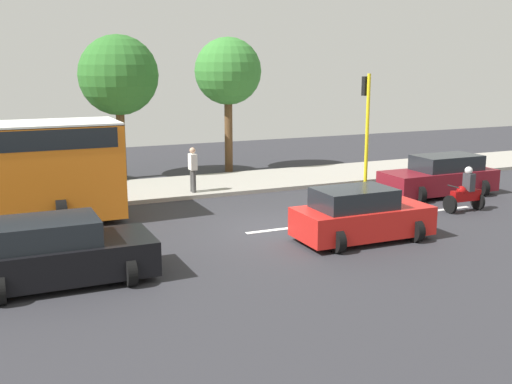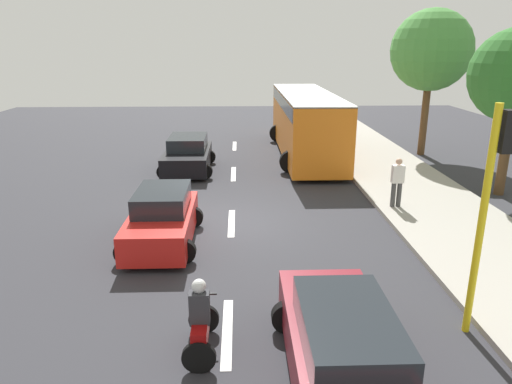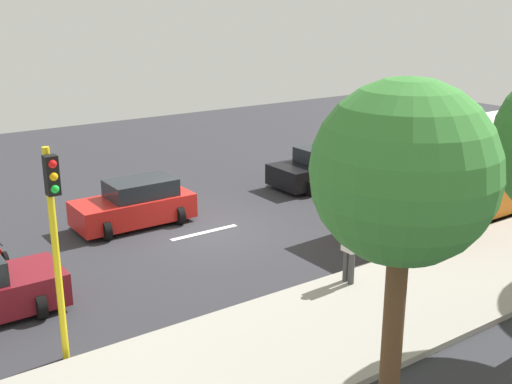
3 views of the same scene
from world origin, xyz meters
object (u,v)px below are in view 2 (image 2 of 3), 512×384
object	(u,v)px
car_maroon	(342,347)
traffic_light_corner	(492,190)
motorcycle	(201,322)
city_bus	(306,119)
pedestrian_near_signal	(397,181)
street_tree_north	(431,51)
car_red	(162,219)
car_black	(188,155)

from	to	relation	value
car_maroon	traffic_light_corner	world-z (taller)	traffic_light_corner
car_maroon	motorcycle	world-z (taller)	motorcycle
city_bus	pedestrian_near_signal	distance (m)	8.91
street_tree_north	car_maroon	bearing A→B (deg)	-114.35
city_bus	motorcycle	bearing A→B (deg)	-104.12
car_maroon	car_red	bearing A→B (deg)	122.47
car_red	city_bus	bearing A→B (deg)	63.39
car_maroon	car_black	bearing A→B (deg)	105.59
pedestrian_near_signal	car_red	bearing A→B (deg)	-161.79
car_black	motorcycle	world-z (taller)	motorcycle
city_bus	car_maroon	bearing A→B (deg)	-95.66
car_black	city_bus	xyz separation A→B (m)	(5.69, 2.94, 1.13)
motorcycle	pedestrian_near_signal	world-z (taller)	pedestrian_near_signal
motorcycle	pedestrian_near_signal	xyz separation A→B (m)	(6.05, 7.62, 0.42)
motorcycle	car_red	bearing A→B (deg)	106.07
car_maroon	traffic_light_corner	distance (m)	3.94
car_red	traffic_light_corner	bearing A→B (deg)	-34.37
car_maroon	city_bus	size ratio (longest dim) A/B	0.40
motorcycle	street_tree_north	world-z (taller)	street_tree_north
car_red	motorcycle	bearing A→B (deg)	-73.93
car_red	pedestrian_near_signal	size ratio (longest dim) A/B	2.28
car_black	city_bus	distance (m)	6.50
car_maroon	city_bus	bearing A→B (deg)	84.34
car_red	street_tree_north	xyz separation A→B (m)	(11.63, 11.05, 4.46)
car_black	pedestrian_near_signal	world-z (taller)	pedestrian_near_signal
car_maroon	city_bus	distance (m)	17.34
pedestrian_near_signal	street_tree_north	size ratio (longest dim) A/B	0.24
city_bus	car_red	bearing A→B (deg)	-116.61
car_maroon	street_tree_north	size ratio (longest dim) A/B	0.62
car_maroon	motorcycle	xyz separation A→B (m)	(-2.39, 0.94, -0.07)
car_maroon	car_red	world-z (taller)	same
car_black	street_tree_north	xyz separation A→B (m)	(11.74, 2.86, 4.46)
car_red	car_black	distance (m)	8.20
motorcycle	pedestrian_near_signal	size ratio (longest dim) A/B	0.91
car_black	street_tree_north	distance (m)	12.88
traffic_light_corner	city_bus	bearing A→B (deg)	94.37
car_maroon	pedestrian_near_signal	xyz separation A→B (m)	(3.66, 8.56, 0.35)
car_black	traffic_light_corner	size ratio (longest dim) A/B	0.92
city_bus	traffic_light_corner	size ratio (longest dim) A/B	2.44
car_maroon	car_black	distance (m)	14.82
city_bus	motorcycle	xyz separation A→B (m)	(-4.10, -16.28, -1.20)
traffic_light_corner	street_tree_north	xyz separation A→B (m)	(4.84, 15.69, 2.24)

